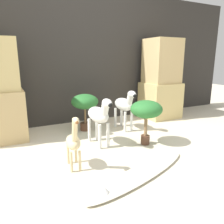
{
  "coord_description": "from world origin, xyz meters",
  "views": [
    {
      "loc": [
        -1.27,
        -1.89,
        1.08
      ],
      "look_at": [
        0.06,
        0.77,
        0.35
      ],
      "focal_mm": 35.0,
      "sensor_mm": 36.0,
      "label": 1
    }
  ],
  "objects_px": {
    "zebra_left": "(99,115)",
    "surfboard": "(141,174)",
    "potted_palm_back": "(85,104)",
    "zebra_right": "(125,105)",
    "giraffe_figurine": "(73,141)",
    "potted_palm_front": "(146,111)"
  },
  "relations": [
    {
      "from": "zebra_right",
      "to": "potted_palm_back",
      "type": "distance_m",
      "value": 0.6
    },
    {
      "from": "zebra_left",
      "to": "surfboard",
      "type": "relative_size",
      "value": 0.47
    },
    {
      "from": "surfboard",
      "to": "zebra_left",
      "type": "bearing_deg",
      "value": 92.74
    },
    {
      "from": "zebra_left",
      "to": "surfboard",
      "type": "bearing_deg",
      "value": -87.26
    },
    {
      "from": "potted_palm_front",
      "to": "surfboard",
      "type": "xyz_separation_m",
      "value": [
        -0.5,
        -0.64,
        -0.42
      ]
    },
    {
      "from": "giraffe_figurine",
      "to": "potted_palm_front",
      "type": "bearing_deg",
      "value": 11.55
    },
    {
      "from": "potted_palm_front",
      "to": "giraffe_figurine",
      "type": "bearing_deg",
      "value": -168.45
    },
    {
      "from": "zebra_left",
      "to": "zebra_right",
      "type": "bearing_deg",
      "value": 34.46
    },
    {
      "from": "zebra_left",
      "to": "giraffe_figurine",
      "type": "height_order",
      "value": "zebra_left"
    },
    {
      "from": "zebra_left",
      "to": "giraffe_figurine",
      "type": "relative_size",
      "value": 1.1
    },
    {
      "from": "zebra_right",
      "to": "zebra_left",
      "type": "xyz_separation_m",
      "value": [
        -0.6,
        -0.41,
        0.0
      ]
    },
    {
      "from": "giraffe_figurine",
      "to": "surfboard",
      "type": "height_order",
      "value": "giraffe_figurine"
    },
    {
      "from": "zebra_right",
      "to": "surfboard",
      "type": "relative_size",
      "value": 0.47
    },
    {
      "from": "zebra_right",
      "to": "potted_palm_front",
      "type": "distance_m",
      "value": 0.66
    },
    {
      "from": "zebra_right",
      "to": "giraffe_figurine",
      "type": "bearing_deg",
      "value": -141.32
    },
    {
      "from": "potted_palm_front",
      "to": "potted_palm_back",
      "type": "xyz_separation_m",
      "value": [
        -0.49,
        0.89,
        -0.03
      ]
    },
    {
      "from": "giraffe_figurine",
      "to": "surfboard",
      "type": "relative_size",
      "value": 0.43
    },
    {
      "from": "potted_palm_back",
      "to": "surfboard",
      "type": "xyz_separation_m",
      "value": [
        -0.0,
        -1.53,
        -0.4
      ]
    },
    {
      "from": "potted_palm_front",
      "to": "surfboard",
      "type": "distance_m",
      "value": 0.91
    },
    {
      "from": "zebra_right",
      "to": "surfboard",
      "type": "height_order",
      "value": "zebra_right"
    },
    {
      "from": "zebra_right",
      "to": "giraffe_figurine",
      "type": "distance_m",
      "value": 1.38
    },
    {
      "from": "giraffe_figurine",
      "to": "potted_palm_back",
      "type": "relative_size",
      "value": 1.03
    }
  ]
}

